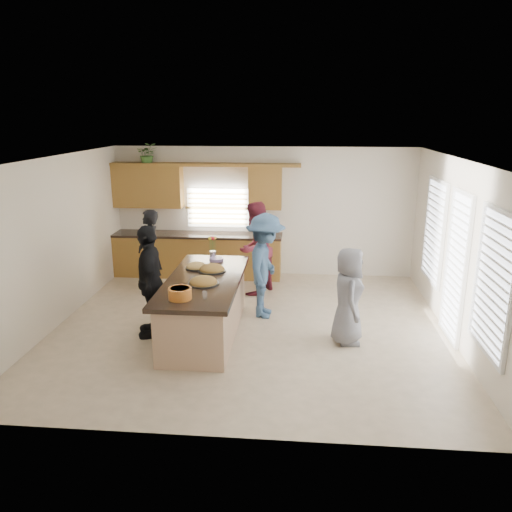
# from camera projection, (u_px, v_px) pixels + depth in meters

# --- Properties ---
(floor) EXTENTS (6.50, 6.50, 0.00)m
(floor) POSITION_uv_depth(u_px,v_px,m) (250.00, 327.00, 8.41)
(floor) COLOR beige
(floor) RESTS_ON ground
(room_shell) EXTENTS (6.52, 6.02, 2.81)m
(room_shell) POSITION_uv_depth(u_px,v_px,m) (250.00, 216.00, 7.89)
(room_shell) COLOR silver
(room_shell) RESTS_ON ground
(back_cabinetry) EXTENTS (4.08, 0.66, 2.46)m
(back_cabinetry) POSITION_uv_depth(u_px,v_px,m) (196.00, 235.00, 10.90)
(back_cabinetry) COLOR olive
(back_cabinetry) RESTS_ON ground
(right_wall_glazing) EXTENTS (0.06, 4.00, 2.25)m
(right_wall_glazing) POSITION_uv_depth(u_px,v_px,m) (458.00, 257.00, 7.64)
(right_wall_glazing) COLOR white
(right_wall_glazing) RESTS_ON ground
(island) EXTENTS (1.15, 2.70, 0.95)m
(island) POSITION_uv_depth(u_px,v_px,m) (205.00, 308.00, 8.03)
(island) COLOR tan
(island) RESTS_ON ground
(platter_front) EXTENTS (0.47, 0.47, 0.19)m
(platter_front) POSITION_uv_depth(u_px,v_px,m) (203.00, 282.00, 7.62)
(platter_front) COLOR black
(platter_front) RESTS_ON island
(platter_mid) EXTENTS (0.46, 0.46, 0.19)m
(platter_mid) POSITION_uv_depth(u_px,v_px,m) (212.00, 270.00, 8.25)
(platter_mid) COLOR black
(platter_mid) RESTS_ON island
(platter_back) EXTENTS (0.38, 0.38, 0.16)m
(platter_back) POSITION_uv_depth(u_px,v_px,m) (197.00, 267.00, 8.40)
(platter_back) COLOR black
(platter_back) RESTS_ON island
(salad_bowl) EXTENTS (0.33, 0.33, 0.16)m
(salad_bowl) POSITION_uv_depth(u_px,v_px,m) (180.00, 293.00, 6.99)
(salad_bowl) COLOR orange
(salad_bowl) RESTS_ON island
(clear_cup) EXTENTS (0.07, 0.07, 0.11)m
(clear_cup) POSITION_uv_depth(u_px,v_px,m) (205.00, 295.00, 7.01)
(clear_cup) COLOR white
(clear_cup) RESTS_ON island
(plate_stack) EXTENTS (0.25, 0.25, 0.05)m
(plate_stack) POSITION_uv_depth(u_px,v_px,m) (216.00, 259.00, 8.84)
(plate_stack) COLOR #B796DB
(plate_stack) RESTS_ON island
(flower_vase) EXTENTS (0.14, 0.14, 0.41)m
(flower_vase) POSITION_uv_depth(u_px,v_px,m) (213.00, 247.00, 8.92)
(flower_vase) COLOR silver
(flower_vase) RESTS_ON island
(potted_plant) EXTENTS (0.52, 0.48, 0.47)m
(potted_plant) POSITION_uv_depth(u_px,v_px,m) (147.00, 154.00, 10.60)
(potted_plant) COLOR #41732E
(potted_plant) RESTS_ON back_cabinetry
(woman_left_back) EXTENTS (0.41, 0.62, 1.68)m
(woman_left_back) POSITION_uv_depth(u_px,v_px,m) (150.00, 252.00, 9.85)
(woman_left_back) COLOR black
(woman_left_back) RESTS_ON ground
(woman_left_mid) EXTENTS (1.02, 1.11, 1.84)m
(woman_left_mid) POSITION_uv_depth(u_px,v_px,m) (255.00, 248.00, 9.77)
(woman_left_mid) COLOR maroon
(woman_left_mid) RESTS_ON ground
(woman_left_front) EXTENTS (0.68, 1.14, 1.82)m
(woman_left_front) POSITION_uv_depth(u_px,v_px,m) (150.00, 281.00, 7.90)
(woman_left_front) COLOR black
(woman_left_front) RESTS_ON ground
(woman_right_back) EXTENTS (0.78, 1.24, 1.84)m
(woman_right_back) POSITION_uv_depth(u_px,v_px,m) (265.00, 266.00, 8.65)
(woman_right_back) COLOR #375679
(woman_right_back) RESTS_ON ground
(woman_right_front) EXTENTS (0.51, 0.76, 1.53)m
(woman_right_front) POSITION_uv_depth(u_px,v_px,m) (348.00, 296.00, 7.65)
(woman_right_front) COLOR slate
(woman_right_front) RESTS_ON ground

